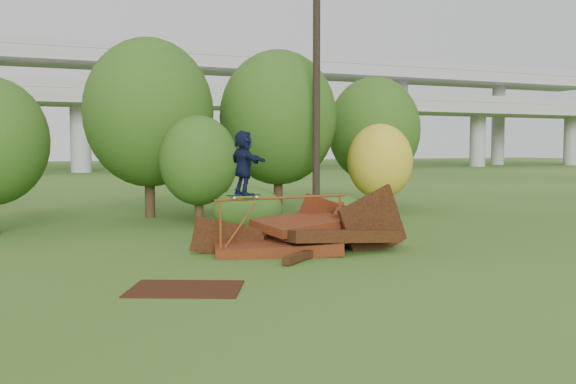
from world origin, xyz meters
name	(u,v)px	position (x,y,z in m)	size (l,w,h in m)	color
ground	(354,265)	(0.00, 0.00, 0.00)	(240.00, 240.00, 0.00)	#2D5116
scrap_pile	(307,236)	(-0.11, 2.32, 0.40)	(5.89, 3.38, 2.17)	#3D140B
grind_rail	(283,209)	(-0.84, 2.22, 1.15)	(3.76, 0.36, 1.47)	brown
skateboard	(244,195)	(-1.94, 2.13, 1.54)	(0.86, 0.29, 0.09)	black
skater	(244,163)	(-1.94, 2.13, 2.36)	(1.48, 0.47, 1.60)	black
flat_plate	(185,289)	(-4.24, -0.94, 0.01)	(2.12, 1.52, 0.03)	black
tree_1	(149,113)	(-2.28, 12.05, 4.06)	(4.99, 4.99, 6.94)	black
tree_2	(199,161)	(-1.23, 8.80, 2.27)	(2.73, 2.73, 3.85)	black
tree_3	(278,118)	(3.10, 11.95, 3.97)	(4.89, 4.89, 6.78)	black
tree_4	(380,162)	(6.66, 9.65, 2.15)	(2.68, 2.68, 3.70)	black
tree_5	(374,130)	(8.26, 12.78, 3.53)	(4.26, 4.26, 5.99)	black
shrub_left	(248,211)	(-0.50, 5.78, 0.77)	(2.21, 2.04, 1.53)	#1E4211
shrub_right	(338,214)	(2.29, 5.09, 0.62)	(1.76, 1.62, 1.25)	#1E4211
utility_pole	(316,77)	(3.45, 9.04, 5.37)	(1.40, 0.28, 10.58)	black
freeway_overpass	(77,79)	(0.00, 62.92, 10.32)	(160.00, 15.00, 13.70)	gray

